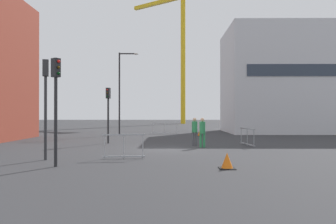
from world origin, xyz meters
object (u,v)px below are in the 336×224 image
object	(u,v)px
traffic_cone_orange	(200,134)
pedestrian_waiting	(202,130)
pedestrian_walking	(195,129)
traffic_cone_by_barrier	(227,161)
traffic_light_corner	(56,94)
traffic_light_verge	(108,106)
streetlamp_tall	(122,87)
traffic_light_median	(46,93)
construction_crane	(181,38)

from	to	relation	value
traffic_cone_orange	pedestrian_waiting	bearing A→B (deg)	-94.19
pedestrian_waiting	traffic_cone_orange	world-z (taller)	pedestrian_waiting
pedestrian_walking	pedestrian_waiting	bearing A→B (deg)	-72.98
traffic_cone_by_barrier	pedestrian_walking	bearing A→B (deg)	93.73
pedestrian_waiting	traffic_light_corner	bearing A→B (deg)	-132.30
traffic_light_verge	streetlamp_tall	bearing A→B (deg)	92.57
streetlamp_tall	traffic_light_verge	distance (m)	8.32
traffic_light_median	traffic_cone_by_barrier	bearing A→B (deg)	-15.70
pedestrian_waiting	construction_crane	bearing A→B (deg)	89.79
streetlamp_tall	traffic_light_verge	size ratio (longest dim) A/B	2.06
traffic_light_corner	streetlamp_tall	bearing A→B (deg)	90.78
construction_crane	pedestrian_walking	xyz separation A→B (m)	(-0.52, -41.55, -15.62)
traffic_light_median	traffic_cone_by_barrier	distance (m)	8.05
traffic_light_corner	traffic_cone_by_barrier	world-z (taller)	traffic_light_corner
streetlamp_tall	traffic_light_verge	bearing A→B (deg)	-87.43
construction_crane	pedestrian_walking	world-z (taller)	construction_crane
streetlamp_tall	traffic_cone_by_barrier	bearing A→B (deg)	-69.69
traffic_light_median	traffic_light_verge	bearing A→B (deg)	80.97
construction_crane	traffic_light_corner	world-z (taller)	construction_crane
construction_crane	traffic_light_corner	xyz separation A→B (m)	(-6.26, -49.44, -13.91)
traffic_light_corner	pedestrian_walking	xyz separation A→B (m)	(5.75, 7.89, -1.71)
traffic_light_median	traffic_cone_orange	distance (m)	16.59
traffic_light_verge	traffic_light_median	world-z (taller)	traffic_light_median
construction_crane	traffic_light_verge	world-z (taller)	construction_crane
construction_crane	streetlamp_tall	bearing A→B (deg)	-101.41
construction_crane	traffic_light_median	xyz separation A→B (m)	(-7.32, -47.74, -13.76)
streetlamp_tall	pedestrian_waiting	distance (m)	12.77
construction_crane	traffic_light_median	bearing A→B (deg)	-98.72
pedestrian_waiting	traffic_cone_orange	distance (m)	9.42
traffic_cone_by_barrier	traffic_cone_orange	distance (m)	16.44
pedestrian_waiting	streetlamp_tall	bearing A→B (deg)	121.05
traffic_light_median	pedestrian_walking	world-z (taller)	traffic_light_median
traffic_light_corner	traffic_cone_by_barrier	distance (m)	6.75
construction_crane	pedestrian_waiting	xyz separation A→B (m)	(-0.15, -42.73, -15.61)
traffic_cone_by_barrier	traffic_cone_orange	xyz separation A→B (m)	(0.51, 16.43, -0.05)
traffic_light_median	traffic_cone_orange	world-z (taller)	traffic_light_median
traffic_cone_by_barrier	traffic_light_corner	bearing A→B (deg)	176.68
pedestrian_walking	pedestrian_waiting	world-z (taller)	pedestrian_waiting
traffic_light_verge	pedestrian_waiting	world-z (taller)	traffic_light_verge
pedestrian_walking	traffic_cone_orange	world-z (taller)	pedestrian_walking
construction_crane	traffic_cone_orange	bearing A→B (deg)	-89.09
traffic_light_corner	pedestrian_walking	bearing A→B (deg)	53.95
traffic_light_verge	traffic_light_median	bearing A→B (deg)	-99.03
streetlamp_tall	traffic_light_corner	world-z (taller)	streetlamp_tall
traffic_light_median	traffic_light_corner	world-z (taller)	traffic_light_median
construction_crane	traffic_light_corner	distance (m)	51.74
streetlamp_tall	traffic_cone_by_barrier	world-z (taller)	streetlamp_tall
traffic_light_median	traffic_light_corner	size ratio (longest dim) A/B	1.06
traffic_light_verge	pedestrian_walking	world-z (taller)	traffic_light_verge
traffic_light_corner	traffic_light_verge	bearing A→B (deg)	89.20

